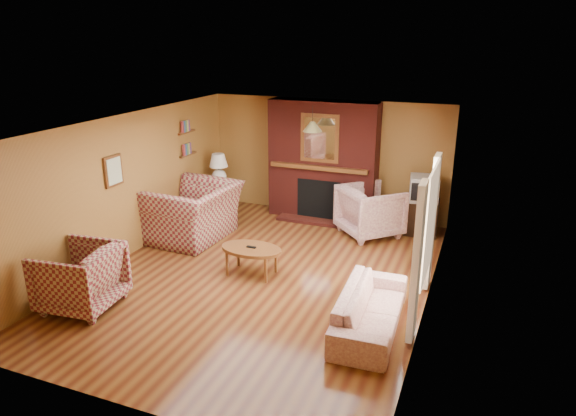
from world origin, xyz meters
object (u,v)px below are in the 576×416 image
at_px(fireplace, 323,162).
at_px(crt_tv, 424,189).
at_px(floral_sofa, 370,309).
at_px(table_lamp, 219,167).
at_px(tv_stand, 422,217).
at_px(coffee_table, 251,251).
at_px(side_table, 220,198).
at_px(floral_armchair, 370,211).
at_px(plaid_armchair, 80,277).
at_px(plaid_loveseat, 193,212).

xyz_separation_m(fireplace, crt_tv, (2.05, -0.19, -0.29)).
relative_size(floral_sofa, crt_tv, 3.13).
bearing_deg(table_lamp, tv_stand, 4.82).
height_order(fireplace, tv_stand, fireplace).
bearing_deg(crt_tv, coffee_table, -128.88).
xyz_separation_m(coffee_table, side_table, (-1.90, 2.45, -0.08)).
xyz_separation_m(coffee_table, tv_stand, (2.25, 2.80, -0.07)).
bearing_deg(fireplace, side_table, -165.71).
xyz_separation_m(floral_armchair, table_lamp, (-3.25, 0.08, 0.52)).
bearing_deg(table_lamp, plaid_armchair, -87.98).
height_order(plaid_loveseat, tv_stand, plaid_loveseat).
xyz_separation_m(fireplace, table_lamp, (-2.10, -0.53, -0.18)).
xyz_separation_m(floral_sofa, coffee_table, (-2.10, 0.86, 0.13)).
distance_m(plaid_armchair, crt_tv, 6.10).
relative_size(tv_stand, crt_tv, 1.11).
relative_size(floral_armchair, table_lamp, 1.64).
bearing_deg(floral_armchair, table_lamp, 44.48).
bearing_deg(plaid_armchair, floral_sofa, 97.68).
relative_size(plaid_loveseat, floral_armchair, 1.50).
distance_m(fireplace, side_table, 2.33).
bearing_deg(floral_sofa, tv_stand, -4.70).
height_order(fireplace, coffee_table, fireplace).
relative_size(floral_sofa, floral_armchair, 1.77).
bearing_deg(tv_stand, fireplace, 171.89).
bearing_deg(coffee_table, floral_armchair, 60.23).
distance_m(plaid_armchair, floral_armchair, 5.19).
xyz_separation_m(plaid_loveseat, table_lamp, (-0.25, 1.46, 0.49)).
bearing_deg(side_table, crt_tv, 4.74).
distance_m(floral_sofa, table_lamp, 5.24).
relative_size(coffee_table, table_lamp, 1.56).
xyz_separation_m(plaid_loveseat, floral_armchair, (3.00, 1.38, -0.03)).
xyz_separation_m(floral_armchair, coffee_table, (-1.35, -2.36, -0.07)).
height_order(side_table, table_lamp, table_lamp).
distance_m(plaid_loveseat, floral_armchair, 3.30).
bearing_deg(fireplace, floral_armchair, -28.13).
bearing_deg(fireplace, floral_sofa, -63.70).
height_order(fireplace, plaid_loveseat, fireplace).
bearing_deg(floral_sofa, crt_tv, -4.71).
xyz_separation_m(floral_sofa, table_lamp, (-4.00, 3.31, 0.73)).
distance_m(plaid_armchair, side_table, 4.25).
relative_size(plaid_loveseat, coffee_table, 1.58).
xyz_separation_m(table_lamp, tv_stand, (4.15, 0.35, -0.67)).
relative_size(fireplace, floral_armchair, 2.30).
xyz_separation_m(floral_sofa, side_table, (-4.00, 3.31, 0.05)).
height_order(plaid_loveseat, coffee_table, plaid_loveseat).
relative_size(side_table, tv_stand, 0.98).
height_order(fireplace, floral_armchair, fireplace).
bearing_deg(coffee_table, fireplace, 86.16).
relative_size(fireplace, table_lamp, 3.77).
relative_size(coffee_table, tv_stand, 1.51).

